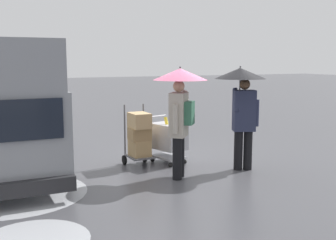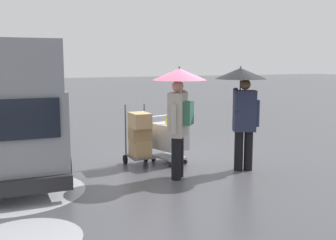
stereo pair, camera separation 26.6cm
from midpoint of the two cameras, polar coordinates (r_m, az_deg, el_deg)
The scene contains 8 objects.
ground_plane at distance 9.23m, azimuth 3.72°, elevation -5.96°, with size 90.00×90.00×0.00m, color #4C4C51.
slush_patch_near_cluster at distance 5.74m, azimuth -17.72°, elevation -15.40°, with size 1.44×1.44×0.01m, color #ADAFB5.
slush_patch_under_van at distance 7.69m, azimuth -19.63°, elevation -9.35°, with size 2.46×2.46×0.01m, color #ADAFB5.
cargo_van_parked_right at distance 8.97m, azimuth -21.33°, elevation 0.74°, with size 2.23×5.36×2.60m.
shopping_cart_vendor at distance 9.12m, azimuth 1.00°, elevation -2.45°, with size 0.76×0.94×1.04m.
hand_dolly_boxes at distance 8.85m, azimuth -3.04°, elevation -2.08°, with size 0.54×0.72×1.32m.
pedestrian_pink_side at distance 8.53m, azimuth 11.08°, elevation 3.53°, with size 1.04×1.04×2.15m.
pedestrian_black_side at distance 7.85m, azimuth 2.50°, elevation 3.17°, with size 1.04×1.04×2.15m.
Camera 2 is at (3.88, 8.05, 2.27)m, focal length 44.24 mm.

